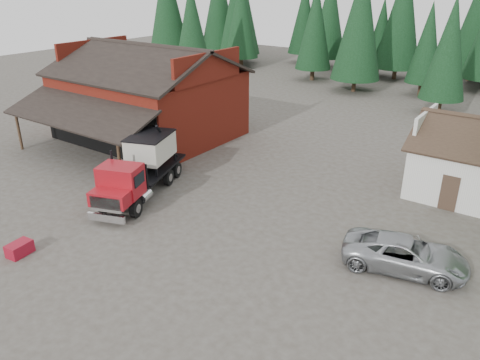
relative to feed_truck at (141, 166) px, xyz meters
The scene contains 9 objects.
ground 4.33m from the feed_truck, 28.16° to the right, with size 120.00×120.00×0.00m, color #463F37.
red_barn 11.03m from the feed_truck, 133.04° to the left, with size 12.80×13.63×7.18m.
conifer_backdrop 40.31m from the feed_truck, 85.01° to the left, with size 76.00×16.00×16.00m, color black, non-canonical shape.
near_pine_a 32.35m from the feed_truck, 125.30° to the left, with size 4.40×4.40×11.40m.
near_pine_b 29.98m from the feed_truck, 71.33° to the left, with size 3.96×3.96×10.40m.
near_pine_d 32.63m from the feed_truck, 90.89° to the left, with size 5.28×5.28×13.40m.
feed_truck is the anchor object (origin of this frame).
silver_car 14.95m from the feed_truck, ahead, with size 2.43×5.27×1.46m, color #A4A8AC.
equip_box 8.01m from the feed_truck, 88.50° to the right, with size 0.70×1.10×0.60m, color maroon.
Camera 1 is at (15.51, -15.05, 11.73)m, focal length 35.00 mm.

